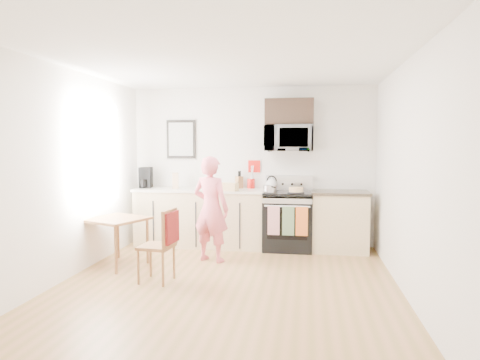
% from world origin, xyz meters
% --- Properties ---
extents(floor, '(4.60, 4.60, 0.00)m').
position_xyz_m(floor, '(0.00, 0.00, 0.00)').
color(floor, olive).
rests_on(floor, ground).
extents(back_wall, '(4.00, 0.04, 2.60)m').
position_xyz_m(back_wall, '(0.00, 2.30, 1.30)').
color(back_wall, white).
rests_on(back_wall, floor).
extents(front_wall, '(4.00, 0.04, 2.60)m').
position_xyz_m(front_wall, '(0.00, -2.30, 1.30)').
color(front_wall, white).
rests_on(front_wall, floor).
extents(left_wall, '(0.04, 4.60, 2.60)m').
position_xyz_m(left_wall, '(-2.00, 0.00, 1.30)').
color(left_wall, white).
rests_on(left_wall, floor).
extents(right_wall, '(0.04, 4.60, 2.60)m').
position_xyz_m(right_wall, '(2.00, 0.00, 1.30)').
color(right_wall, white).
rests_on(right_wall, floor).
extents(ceiling, '(4.00, 4.60, 0.04)m').
position_xyz_m(ceiling, '(0.00, 0.00, 2.60)').
color(ceiling, white).
rests_on(ceiling, back_wall).
extents(window, '(0.06, 1.40, 1.50)m').
position_xyz_m(window, '(-1.96, 0.80, 1.55)').
color(window, silver).
rests_on(window, left_wall).
extents(cabinet_left, '(2.10, 0.60, 0.90)m').
position_xyz_m(cabinet_left, '(-0.80, 2.00, 0.45)').
color(cabinet_left, '#C7B77F').
rests_on(cabinet_left, floor).
extents(countertop_left, '(2.14, 0.64, 0.04)m').
position_xyz_m(countertop_left, '(-0.80, 2.00, 0.92)').
color(countertop_left, beige).
rests_on(countertop_left, cabinet_left).
extents(cabinet_right, '(0.84, 0.60, 0.90)m').
position_xyz_m(cabinet_right, '(1.43, 2.00, 0.45)').
color(cabinet_right, '#C7B77F').
rests_on(cabinet_right, floor).
extents(countertop_right, '(0.88, 0.64, 0.04)m').
position_xyz_m(countertop_right, '(1.43, 2.00, 0.92)').
color(countertop_right, black).
rests_on(countertop_right, cabinet_right).
extents(range, '(0.76, 0.70, 1.16)m').
position_xyz_m(range, '(0.63, 1.98, 0.44)').
color(range, black).
rests_on(range, floor).
extents(microwave, '(0.76, 0.51, 0.42)m').
position_xyz_m(microwave, '(0.63, 2.08, 1.76)').
color(microwave, silver).
rests_on(microwave, back_wall).
extents(upper_cabinet, '(0.76, 0.35, 0.40)m').
position_xyz_m(upper_cabinet, '(0.63, 2.12, 2.18)').
color(upper_cabinet, black).
rests_on(upper_cabinet, back_wall).
extents(wall_art, '(0.50, 0.04, 0.65)m').
position_xyz_m(wall_art, '(-1.20, 2.28, 1.75)').
color(wall_art, black).
rests_on(wall_art, back_wall).
extents(wall_trivet, '(0.20, 0.02, 0.20)m').
position_xyz_m(wall_trivet, '(0.05, 2.28, 1.30)').
color(wall_trivet, '#B8140F').
rests_on(wall_trivet, back_wall).
extents(person, '(0.63, 0.51, 1.50)m').
position_xyz_m(person, '(-0.42, 1.12, 0.75)').
color(person, '#DA3C4E').
rests_on(person, floor).
extents(dining_table, '(0.79, 0.79, 0.66)m').
position_xyz_m(dining_table, '(-1.65, 0.69, 0.58)').
color(dining_table, brown).
rests_on(dining_table, floor).
extents(chair, '(0.45, 0.41, 0.89)m').
position_xyz_m(chair, '(-0.74, 0.09, 0.57)').
color(chair, brown).
rests_on(chair, floor).
extents(knife_block, '(0.15, 0.15, 0.20)m').
position_xyz_m(knife_block, '(-0.19, 2.21, 1.04)').
color(knife_block, brown).
rests_on(knife_block, countertop_left).
extents(utensil_crock, '(0.12, 0.12, 0.37)m').
position_xyz_m(utensil_crock, '(0.01, 2.22, 1.09)').
color(utensil_crock, '#B8140F').
rests_on(utensil_crock, countertop_left).
extents(fruit_bowl, '(0.21, 0.21, 0.09)m').
position_xyz_m(fruit_bowl, '(-0.68, 2.10, 0.98)').
color(fruit_bowl, white).
rests_on(fruit_bowl, countertop_left).
extents(milk_carton, '(0.12, 0.12, 0.26)m').
position_xyz_m(milk_carton, '(-1.22, 2.00, 1.07)').
color(milk_carton, tan).
rests_on(milk_carton, countertop_left).
extents(coffee_maker, '(0.23, 0.30, 0.34)m').
position_xyz_m(coffee_maker, '(-1.75, 2.03, 1.10)').
color(coffee_maker, black).
rests_on(coffee_maker, countertop_left).
extents(bread_bag, '(0.36, 0.23, 0.12)m').
position_xyz_m(bread_bag, '(-0.31, 1.78, 1.00)').
color(bread_bag, tan).
rests_on(bread_bag, countertop_left).
extents(cake, '(0.26, 0.26, 0.09)m').
position_xyz_m(cake, '(0.75, 1.79, 0.97)').
color(cake, black).
rests_on(cake, range).
extents(kettle, '(0.18, 0.18, 0.23)m').
position_xyz_m(kettle, '(0.35, 2.18, 1.02)').
color(kettle, white).
rests_on(kettle, range).
extents(pot, '(0.21, 0.34, 0.10)m').
position_xyz_m(pot, '(0.35, 1.83, 0.98)').
color(pot, silver).
rests_on(pot, range).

